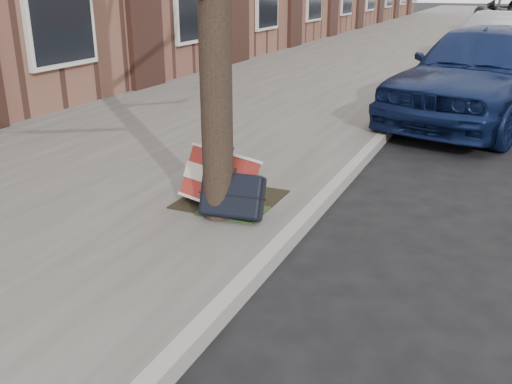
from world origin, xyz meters
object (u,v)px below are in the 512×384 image
at_px(suitcase_navy, 233,195).
at_px(car_near_front, 485,72).
at_px(suitcase_red, 219,179).
at_px(car_near_mid, 498,37).

distance_m(suitcase_navy, car_near_front, 5.45).
xyz_separation_m(suitcase_red, car_near_mid, (1.74, 12.51, 0.26)).
bearing_deg(car_near_front, car_near_mid, 106.58).
bearing_deg(suitcase_navy, car_near_mid, 75.27).
height_order(car_near_front, car_near_mid, car_near_front).
xyz_separation_m(suitcase_navy, car_near_front, (1.64, 5.18, 0.43)).
bearing_deg(suitcase_red, car_near_mid, 100.65).
distance_m(suitcase_red, car_near_front, 5.34).
distance_m(suitcase_red, car_near_mid, 12.63).
xyz_separation_m(suitcase_red, car_near_front, (1.86, 4.99, 0.37)).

